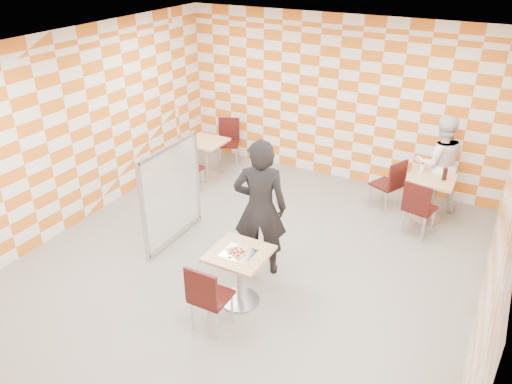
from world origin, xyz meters
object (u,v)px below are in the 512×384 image
at_px(empty_table, 206,153).
at_px(chair_empty_far, 229,138).
at_px(chair_empty_near, 185,166).
at_px(main_table, 239,269).
at_px(man_dark, 260,208).
at_px(man_white, 439,164).
at_px(chair_second_front, 418,205).
at_px(second_table, 430,191).
at_px(soda_bottle, 445,174).
at_px(chair_main_front, 207,295).
at_px(chair_second_side, 391,181).
at_px(sport_bottle, 422,168).
at_px(partition, 172,194).

relative_size(empty_table, chair_empty_far, 0.81).
bearing_deg(chair_empty_near, main_table, -42.53).
bearing_deg(man_dark, chair_empty_far, -74.69).
distance_m(man_dark, man_white, 3.43).
bearing_deg(man_dark, chair_second_front, -154.17).
bearing_deg(chair_second_front, man_white, 86.16).
bearing_deg(second_table, empty_table, -174.73).
xyz_separation_m(main_table, soda_bottle, (1.84, 3.25, 0.34)).
distance_m(chair_main_front, chair_empty_far, 4.90).
height_order(chair_second_side, chair_empty_far, same).
bearing_deg(man_dark, sport_bottle, -143.41).
xyz_separation_m(chair_main_front, soda_bottle, (1.89, 3.89, 0.31)).
bearing_deg(empty_table, man_white, 11.09).
distance_m(chair_main_front, soda_bottle, 4.34).
relative_size(man_white, sport_bottle, 8.32).
distance_m(chair_second_side, partition, 3.60).
height_order(chair_main_front, chair_second_side, same).
distance_m(chair_main_front, man_dark, 1.45).
bearing_deg(chair_empty_near, chair_second_side, 18.06).
height_order(chair_second_side, chair_empty_near, same).
relative_size(chair_empty_far, man_white, 0.56).
relative_size(main_table, chair_empty_far, 0.81).
bearing_deg(chair_second_front, sport_bottle, 100.67).
relative_size(chair_second_side, chair_empty_far, 1.00).
height_order(man_white, sport_bottle, man_white).
xyz_separation_m(second_table, chair_second_side, (-0.62, -0.01, 0.04)).
bearing_deg(chair_second_side, empty_table, -174.01).
distance_m(chair_empty_far, partition, 2.99).
xyz_separation_m(chair_empty_far, partition, (0.76, -2.88, 0.25)).
bearing_deg(chair_main_front, chair_second_side, 74.22).
bearing_deg(chair_empty_near, sport_bottle, 17.39).
height_order(main_table, man_white, man_white).
relative_size(man_dark, man_white, 1.17).
distance_m(chair_empty_far, man_dark, 3.74).
xyz_separation_m(empty_table, chair_second_front, (3.98, -0.25, 0.04)).
xyz_separation_m(main_table, man_dark, (-0.10, 0.73, 0.46)).
bearing_deg(chair_empty_near, chair_second_front, 7.11).
bearing_deg(main_table, man_dark, 97.65).
bearing_deg(chair_empty_far, sport_bottle, -5.27).
bearing_deg(chair_empty_far, man_dark, -52.51).
bearing_deg(chair_main_front, sport_bottle, 68.95).
xyz_separation_m(man_white, sport_bottle, (-0.20, -0.34, 0.01)).
bearing_deg(second_table, man_dark, -124.99).
xyz_separation_m(chair_second_side, chair_empty_near, (-3.37, -1.10, 0.00)).
relative_size(empty_table, man_dark, 0.39).
bearing_deg(partition, second_table, 36.97).
relative_size(chair_empty_far, partition, 0.60).
distance_m(main_table, chair_empty_near, 3.16).
bearing_deg(second_table, main_table, -117.09).
bearing_deg(chair_second_front, chair_main_front, -116.90).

